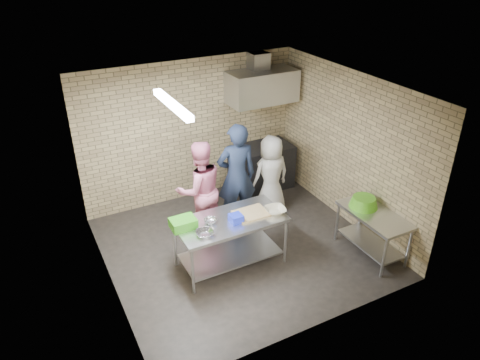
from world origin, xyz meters
name	(u,v)px	position (x,y,z in m)	size (l,w,h in m)	color
floor	(240,247)	(0.00, 0.00, 0.00)	(4.20, 4.20, 0.00)	black
ceiling	(240,89)	(0.00, 0.00, 2.70)	(4.20, 4.20, 0.00)	black
back_wall	(191,131)	(0.00, 2.00, 1.35)	(4.20, 0.06, 2.70)	tan
front_wall	(319,245)	(0.00, -2.00, 1.35)	(4.20, 0.06, 2.70)	tan
left_wall	(101,209)	(-2.10, 0.00, 1.35)	(0.06, 4.00, 2.70)	tan
right_wall	(349,149)	(2.10, 0.00, 1.35)	(0.06, 4.00, 2.70)	tan
prep_table	(230,242)	(-0.33, -0.30, 0.41)	(1.65, 0.83, 0.83)	silver
side_counter	(371,233)	(1.80, -1.10, 0.38)	(0.60, 1.20, 0.75)	silver
stove	(262,167)	(1.35, 1.65, 0.45)	(1.20, 0.70, 0.90)	black
range_hood	(262,87)	(1.35, 1.70, 2.10)	(1.30, 0.60, 0.60)	silver
hood_duct	(259,61)	(1.35, 1.85, 2.55)	(0.35, 0.30, 0.30)	#A5A8AD
wall_shelf	(270,91)	(1.65, 1.89, 1.92)	(0.80, 0.20, 0.04)	#3F2B19
fluorescent_fixture	(172,104)	(-1.00, 0.00, 2.64)	(0.10, 1.25, 0.08)	white
green_crate	(183,223)	(-1.03, -0.18, 0.90)	(0.37, 0.28, 0.15)	#30921B
blue_tub	(236,218)	(-0.28, -0.40, 0.89)	(0.18, 0.18, 0.12)	#1C2ED4
cutting_board	(251,213)	(0.02, -0.32, 0.84)	(0.50, 0.39, 0.03)	tan
mixing_bowl_a	(205,233)	(-0.83, -0.50, 0.86)	(0.26, 0.26, 0.06)	#ACADB3
mixing_bowl_b	(210,221)	(-0.63, -0.25, 0.86)	(0.20, 0.20, 0.06)	silver
ceramic_bowl	(275,210)	(0.37, -0.45, 0.86)	(0.32, 0.32, 0.08)	beige
green_basin	(364,202)	(1.78, -0.85, 0.83)	(0.46, 0.46, 0.17)	#59C626
bottle_red	(259,87)	(1.40, 1.89, 2.03)	(0.07, 0.07, 0.18)	#B22619
bottle_green	(277,85)	(1.80, 1.89, 2.02)	(0.06, 0.06, 0.15)	green
man_navy	(237,176)	(0.29, 0.69, 0.95)	(0.69, 0.45, 1.90)	black
woman_pink	(200,190)	(-0.40, 0.68, 0.86)	(0.84, 0.65, 1.72)	#D47093
woman_white	(271,175)	(1.02, 0.76, 0.75)	(0.74, 0.48, 1.51)	silver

